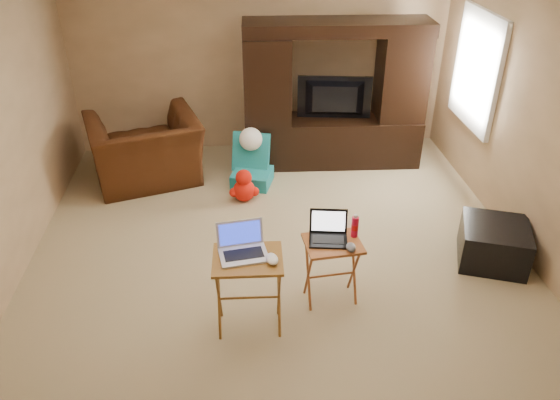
{
  "coord_description": "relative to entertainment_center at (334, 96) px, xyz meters",
  "views": [
    {
      "loc": [
        -0.38,
        -4.46,
        3.34
      ],
      "look_at": [
        0.0,
        -0.2,
        0.8
      ],
      "focal_mm": 35.0,
      "sensor_mm": 36.0,
      "label": 1
    }
  ],
  "objects": [
    {
      "name": "floor",
      "position": [
        -0.9,
        -2.11,
        -0.94
      ],
      "size": [
        5.5,
        5.5,
        0.0
      ],
      "primitive_type": "plane",
      "color": "#C6B089",
      "rests_on": "ground"
    },
    {
      "name": "ceiling",
      "position": [
        -0.9,
        -2.11,
        1.56
      ],
      "size": [
        5.5,
        5.5,
        0.0
      ],
      "primitive_type": "plane",
      "rotation": [
        3.14,
        0.0,
        0.0
      ],
      "color": "silver",
      "rests_on": "ground"
    },
    {
      "name": "wall_back",
      "position": [
        -0.9,
        0.64,
        0.31
      ],
      "size": [
        5.0,
        0.0,
        5.0
      ],
      "primitive_type": "plane",
      "rotation": [
        1.57,
        0.0,
        0.0
      ],
      "color": "tan",
      "rests_on": "ground"
    },
    {
      "name": "wall_front",
      "position": [
        -0.9,
        -4.86,
        0.31
      ],
      "size": [
        5.0,
        0.0,
        5.0
      ],
      "primitive_type": "plane",
      "rotation": [
        -1.57,
        0.0,
        0.0
      ],
      "color": "tan",
      "rests_on": "ground"
    },
    {
      "name": "wall_right",
      "position": [
        1.6,
        -2.11,
        0.31
      ],
      "size": [
        0.0,
        5.5,
        5.5
      ],
      "primitive_type": "plane",
      "rotation": [
        1.57,
        0.0,
        -1.57
      ],
      "color": "tan",
      "rests_on": "ground"
    },
    {
      "name": "window_pane",
      "position": [
        1.58,
        -0.56,
        0.46
      ],
      "size": [
        0.0,
        1.2,
        1.2
      ],
      "primitive_type": "plane",
      "rotation": [
        1.57,
        0.0,
        -1.57
      ],
      "color": "white",
      "rests_on": "ground"
    },
    {
      "name": "window_frame",
      "position": [
        1.56,
        -0.56,
        0.46
      ],
      "size": [
        0.06,
        1.14,
        1.34
      ],
      "primitive_type": "cube",
      "color": "white",
      "rests_on": "ground"
    },
    {
      "name": "entertainment_center",
      "position": [
        0.0,
        0.0,
        0.0
      ],
      "size": [
        2.31,
        0.67,
        1.87
      ],
      "primitive_type": "cube",
      "rotation": [
        0.0,
        0.0,
        -0.04
      ],
      "color": "black",
      "rests_on": "floor"
    },
    {
      "name": "television",
      "position": [
        -0.0,
        -0.04,
        -0.04
      ],
      "size": [
        0.96,
        0.25,
        0.55
      ],
      "primitive_type": "imported",
      "rotation": [
        0.0,
        0.0,
        3.0
      ],
      "color": "black",
      "rests_on": "entertainment_center"
    },
    {
      "name": "recliner",
      "position": [
        -2.4,
        -0.32,
        -0.52
      ],
      "size": [
        1.57,
        1.46,
        0.84
      ],
      "primitive_type": "imported",
      "rotation": [
        0.0,
        0.0,
        3.44
      ],
      "color": "#401E0D",
      "rests_on": "floor"
    },
    {
      "name": "child_rocker",
      "position": [
        -1.09,
        -0.54,
        -0.63
      ],
      "size": [
        0.6,
        0.64,
        0.62
      ],
      "primitive_type": null,
      "rotation": [
        0.0,
        0.0,
        -0.29
      ],
      "color": "teal",
      "rests_on": "floor"
    },
    {
      "name": "plush_toy",
      "position": [
        -1.21,
        -0.93,
        -0.73
      ],
      "size": [
        0.37,
        0.3,
        0.41
      ],
      "primitive_type": null,
      "color": "red",
      "rests_on": "floor"
    },
    {
      "name": "push_toy",
      "position": [
        0.78,
        -0.05,
        -0.72
      ],
      "size": [
        0.62,
        0.47,
        0.44
      ],
      "primitive_type": null,
      "rotation": [
        0.0,
        0.0,
        -0.1
      ],
      "color": "blue",
      "rests_on": "floor"
    },
    {
      "name": "ottoman",
      "position": [
        1.23,
        -2.34,
        -0.73
      ],
      "size": [
        0.81,
        0.81,
        0.41
      ],
      "primitive_type": "cube",
      "rotation": [
        0.0,
        0.0,
        -0.34
      ],
      "color": "black",
      "rests_on": "floor"
    },
    {
      "name": "tray_table_left",
      "position": [
        -1.23,
        -3.07,
        -0.57
      ],
      "size": [
        0.57,
        0.47,
        0.73
      ],
      "primitive_type": "cube",
      "rotation": [
        0.0,
        0.0,
        -0.04
      ],
      "color": "#936023",
      "rests_on": "floor"
    },
    {
      "name": "tray_table_right",
      "position": [
        -0.48,
        -2.77,
        -0.62
      ],
      "size": [
        0.52,
        0.43,
        0.63
      ],
      "primitive_type": "cube",
      "rotation": [
        0.0,
        0.0,
        0.1
      ],
      "color": "brown",
      "rests_on": "floor"
    },
    {
      "name": "laptop_left",
      "position": [
        -1.26,
        -3.04,
        -0.09
      ],
      "size": [
        0.42,
        0.36,
        0.24
      ],
      "primitive_type": "cube",
      "rotation": [
        0.0,
        0.0,
        0.15
      ],
      "color": "silver",
      "rests_on": "tray_table_left"
    },
    {
      "name": "laptop_right",
      "position": [
        -0.52,
        -2.75,
        -0.19
      ],
      "size": [
        0.36,
        0.32,
        0.24
      ],
      "primitive_type": "cube",
      "rotation": [
        0.0,
        0.0,
        -0.15
      ],
      "color": "black",
      "rests_on": "tray_table_right"
    },
    {
      "name": "mouse_left",
      "position": [
        -1.04,
        -3.14,
        -0.18
      ],
      "size": [
        0.12,
        0.16,
        0.06
      ],
      "primitive_type": "ellipsoid",
      "rotation": [
        0.0,
        0.0,
        0.17
      ],
      "color": "white",
      "rests_on": "tray_table_left"
    },
    {
      "name": "mouse_right",
      "position": [
        -0.35,
        -2.89,
        -0.28
      ],
      "size": [
        0.09,
        0.13,
        0.05
      ],
      "primitive_type": "ellipsoid",
      "rotation": [
        0.0,
        0.0,
        -0.1
      ],
      "color": "#44454A",
      "rests_on": "tray_table_right"
    },
    {
      "name": "water_bottle",
      "position": [
        -0.28,
        -2.69,
        -0.21
      ],
      "size": [
        0.06,
        0.06,
        0.19
      ],
      "primitive_type": "cylinder",
      "color": "red",
      "rests_on": "tray_table_right"
    }
  ]
}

